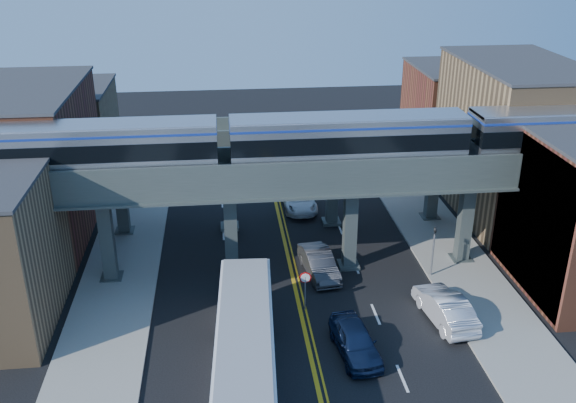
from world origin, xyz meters
name	(u,v)px	position (x,y,z in m)	size (l,w,h in m)	color
ground	(307,339)	(0.00, 0.00, 0.00)	(120.00, 120.00, 0.00)	black
sidewalk_west	(123,263)	(-11.50, 10.00, 0.08)	(5.00, 70.00, 0.16)	gray
sidewalk_east	(444,246)	(11.50, 10.00, 0.08)	(5.00, 70.00, 0.16)	gray
building_west_b	(29,164)	(-18.50, 16.00, 5.50)	(8.00, 14.00, 11.00)	brown
building_west_c	(68,131)	(-18.50, 29.00, 4.00)	(8.00, 10.00, 8.00)	olive
building_east_b	(512,140)	(18.50, 16.00, 6.00)	(8.00, 14.00, 12.00)	olive
building_east_c	(454,114)	(18.50, 29.00, 4.50)	(8.00, 10.00, 9.00)	brown
mural_panel	(531,222)	(14.55, 4.00, 4.75)	(0.10, 9.50, 9.50)	teal
elevated_viaduct_near	(291,182)	(0.00, 8.00, 6.47)	(52.00, 3.60, 7.40)	#3E4746
elevated_viaduct_far	(281,147)	(0.00, 15.00, 6.47)	(52.00, 3.60, 7.40)	#3E4746
transit_train	(348,139)	(3.64, 8.00, 9.23)	(46.37, 2.91, 3.39)	black
stop_sign	(305,285)	(0.30, 3.00, 1.76)	(0.76, 0.09, 2.63)	slate
traffic_signal	(433,246)	(9.20, 6.00, 2.30)	(0.15, 0.18, 4.10)	slate
transit_bus	(245,350)	(-3.59, -3.07, 1.75)	(3.64, 13.35, 3.40)	silver
car_lane_a	(355,341)	(2.45, -1.64, 0.85)	(2.00, 4.98, 1.70)	#0E1935
car_lane_b	(319,263)	(1.80, 7.16, 0.83)	(1.76, 5.05, 1.66)	#313134
car_lane_c	(299,199)	(1.80, 18.22, 0.76)	(2.54, 5.50, 1.53)	white
car_lane_d	(299,169)	(2.71, 25.17, 0.76)	(2.12, 5.23, 1.52)	#B9BABE
car_parked_curb	(445,307)	(8.40, 0.95, 0.90)	(1.90, 5.46, 1.80)	silver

